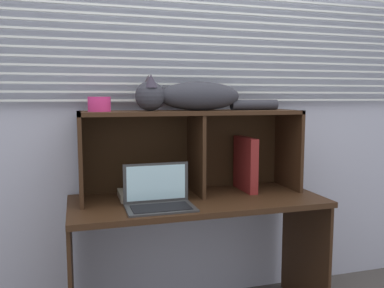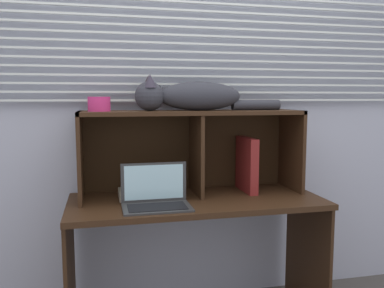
% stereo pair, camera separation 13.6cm
% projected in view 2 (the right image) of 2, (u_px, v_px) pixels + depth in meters
% --- Properties ---
extents(back_panel_with_blinds, '(4.40, 0.08, 2.50)m').
position_uv_depth(back_panel_with_blinds, '(184.00, 100.00, 2.45)').
color(back_panel_with_blinds, '#B2B5C5').
rests_on(back_panel_with_blinds, ground).
extents(desk, '(1.38, 0.57, 0.72)m').
position_uv_depth(desk, '(197.00, 224.00, 2.21)').
color(desk, '#362011').
rests_on(desk, ground).
extents(hutch_shelf_unit, '(1.25, 0.33, 0.48)m').
position_uv_depth(hutch_shelf_unit, '(191.00, 137.00, 2.30)').
color(hutch_shelf_unit, '#362011').
rests_on(hutch_shelf_unit, desk).
extents(cat, '(0.85, 0.17, 0.20)m').
position_uv_depth(cat, '(190.00, 96.00, 2.24)').
color(cat, '#313239').
rests_on(cat, hutch_shelf_unit).
extents(laptop, '(0.34, 0.22, 0.22)m').
position_uv_depth(laptop, '(156.00, 198.00, 2.03)').
color(laptop, '#333333').
rests_on(laptop, desk).
extents(binder_upright, '(0.05, 0.26, 0.32)m').
position_uv_depth(binder_upright, '(247.00, 164.00, 2.36)').
color(binder_upright, maroon).
rests_on(binder_upright, desk).
extents(book_stack, '(0.19, 0.22, 0.04)m').
position_uv_depth(book_stack, '(136.00, 194.00, 2.23)').
color(book_stack, gray).
rests_on(book_stack, desk).
extents(small_basket, '(0.12, 0.12, 0.08)m').
position_uv_depth(small_basket, '(99.00, 104.00, 2.13)').
color(small_basket, '#D83176').
rests_on(small_basket, hutch_shelf_unit).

